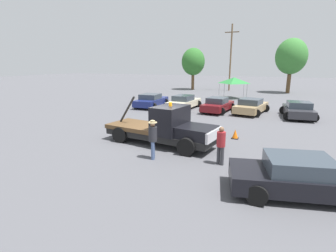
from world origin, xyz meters
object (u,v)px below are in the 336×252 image
at_px(person_at_hood, 153,136).
at_px(parked_car_navy, 151,101).
at_px(canopy_tent_green, 234,80).
at_px(parked_car_charcoal, 298,110).
at_px(tree_left, 291,57).
at_px(traffic_cone, 235,134).
at_px(utility_pole, 231,56).
at_px(foreground_car, 304,177).
at_px(tow_truck, 166,128).
at_px(tree_center, 193,62).
at_px(person_near_truck, 221,143).
at_px(parked_car_maroon, 218,105).
at_px(parked_car_tan, 251,106).
at_px(parked_car_cream, 184,102).

relative_size(person_at_hood, parked_car_navy, 0.38).
bearing_deg(person_at_hood, canopy_tent_green, -109.64).
bearing_deg(canopy_tent_green, parked_car_charcoal, -55.10).
height_order(tree_left, traffic_cone, tree_left).
relative_size(tree_left, utility_pole, 0.77).
height_order(person_at_hood, canopy_tent_green, canopy_tent_green).
bearing_deg(parked_car_navy, foreground_car, -140.62).
height_order(foreground_car, utility_pole, utility_pole).
distance_m(tow_truck, utility_pole, 31.10).
height_order(foreground_car, tree_center, tree_center).
relative_size(foreground_car, traffic_cone, 9.40).
relative_size(person_near_truck, parked_car_maroon, 0.39).
relative_size(canopy_tent_green, tree_left, 0.38).
height_order(person_at_hood, tree_center, tree_center).
relative_size(person_at_hood, tree_left, 0.23).
xyz_separation_m(tree_left, tree_center, (-14.59, -0.89, -0.72)).
distance_m(parked_car_navy, tree_left, 23.83).
distance_m(person_near_truck, tree_left, 32.59).
distance_m(parked_car_maroon, utility_pole, 20.56).
distance_m(person_near_truck, parked_car_maroon, 12.84).
height_order(tow_truck, tree_center, tree_center).
bearing_deg(person_at_hood, parked_car_charcoal, -137.24).
height_order(person_near_truck, canopy_tent_green, canopy_tent_green).
relative_size(tow_truck, parked_car_charcoal, 1.47).
height_order(parked_car_maroon, canopy_tent_green, canopy_tent_green).
bearing_deg(tree_center, tree_left, 3.49).
xyz_separation_m(parked_car_maroon, traffic_cone, (3.02, -8.09, -0.39)).
bearing_deg(tree_left, person_near_truck, -94.65).
bearing_deg(canopy_tent_green, utility_pole, 104.29).
xyz_separation_m(foreground_car, person_at_hood, (-6.13, 1.05, 0.42)).
bearing_deg(tree_left, tow_truck, -101.03).
bearing_deg(traffic_cone, foreground_car, -61.34).
xyz_separation_m(tree_left, traffic_cone, (-2.75, -27.85, -5.00)).
relative_size(parked_car_tan, canopy_tent_green, 1.56).
xyz_separation_m(parked_car_navy, parked_car_charcoal, (13.36, 0.04, -0.00)).
relative_size(person_near_truck, parked_car_charcoal, 0.38).
distance_m(parked_car_charcoal, utility_pole, 22.38).
relative_size(person_at_hood, utility_pole, 0.18).
relative_size(parked_car_navy, canopy_tent_green, 1.59).
bearing_deg(parked_car_maroon, utility_pole, 14.49).
bearing_deg(person_near_truck, parked_car_cream, 54.79).
height_order(person_near_truck, utility_pole, utility_pole).
relative_size(parked_car_navy, parked_car_tan, 1.02).
xyz_separation_m(parked_car_tan, parked_car_charcoal, (3.72, -0.34, -0.00)).
relative_size(parked_car_maroon, parked_car_tan, 0.94).
height_order(person_at_hood, tree_left, tree_left).
xyz_separation_m(tow_truck, parked_car_cream, (-3.19, 11.20, -0.28)).
relative_size(parked_car_cream, tree_center, 0.70).
distance_m(person_near_truck, traffic_cone, 4.41).
height_order(person_at_hood, parked_car_charcoal, person_at_hood).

